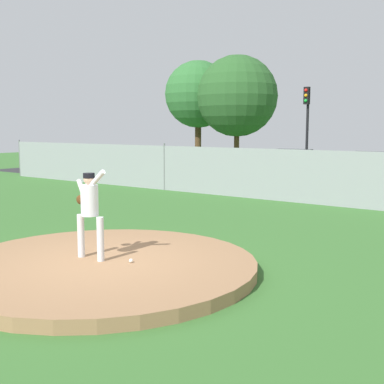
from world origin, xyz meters
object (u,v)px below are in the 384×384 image
baseball (131,261)px  parked_car_teal (285,168)px  parked_car_silver (368,172)px  traffic_light_near (307,116)px  pitcher_youth (89,206)px

baseball → parked_car_teal: bearing=105.3°
baseball → parked_car_silver: bearing=91.2°
parked_car_teal → traffic_light_near: size_ratio=1.02×
baseball → parked_car_teal: (-3.93, 14.36, 0.53)m
baseball → parked_car_silver: size_ratio=0.02×
traffic_light_near → parked_car_silver: bearing=-41.1°
traffic_light_near → parked_car_teal: bearing=-78.4°
pitcher_youth → parked_car_teal: bearing=102.1°
pitcher_youth → traffic_light_near: traffic_light_near is taller
parked_car_teal → pitcher_youth: bearing=-77.9°
parked_car_teal → traffic_light_near: (-0.87, 4.22, 2.46)m
parked_car_teal → parked_car_silver: bearing=4.7°
parked_car_teal → traffic_light_near: bearing=101.6°
pitcher_youth → baseball: bearing=17.2°
pitcher_youth → parked_car_silver: pitcher_youth is taller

